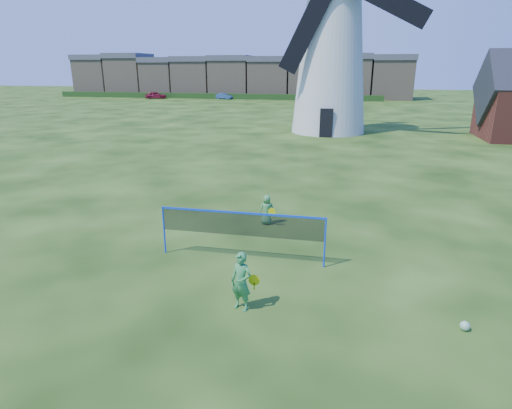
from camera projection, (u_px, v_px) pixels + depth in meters
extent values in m
plane|color=black|center=(247.00, 254.00, 13.46)|extent=(220.00, 220.00, 0.00)
cube|color=black|center=(326.00, 123.00, 35.40)|extent=(1.08, 0.13, 2.38)
cube|color=black|center=(329.00, 70.00, 34.71)|extent=(0.76, 0.13, 0.98)
cube|color=black|center=(332.00, 25.00, 34.12)|extent=(0.65, 0.13, 0.87)
cube|color=black|center=(308.00, 26.00, 34.03)|extent=(4.70, 0.11, 7.48)
cylinder|color=blue|center=(164.00, 230.00, 13.31)|extent=(0.05, 0.05, 1.55)
cylinder|color=blue|center=(325.00, 243.00, 12.34)|extent=(0.05, 0.05, 1.55)
cube|color=black|center=(241.00, 225.00, 12.71)|extent=(5.00, 0.02, 0.70)
cube|color=blue|center=(241.00, 213.00, 12.60)|extent=(5.00, 0.02, 0.06)
imported|color=#378B47|center=(241.00, 282.00, 10.18)|extent=(0.63, 0.51, 1.48)
cylinder|color=#DBDB0B|center=(254.00, 280.00, 10.29)|extent=(0.28, 0.02, 0.28)
cube|color=#DBDB0B|center=(254.00, 286.00, 10.35)|extent=(0.03, 0.02, 0.20)
imported|color=#46914C|center=(267.00, 210.00, 15.86)|extent=(0.60, 0.44, 1.13)
cylinder|color=#DBDB0B|center=(272.00, 212.00, 15.61)|extent=(0.28, 0.02, 0.28)
cube|color=#DBDB0B|center=(272.00, 216.00, 15.66)|extent=(0.03, 0.02, 0.20)
sphere|color=green|center=(465.00, 326.00, 9.52)|extent=(0.22, 0.22, 0.22)
cube|color=#9A8467|center=(98.00, 78.00, 88.89)|extent=(6.76, 8.00, 7.00)
cube|color=#4C4C54|center=(96.00, 58.00, 87.66)|extent=(7.06, 8.40, 1.00)
cube|color=#9A8467|center=(130.00, 77.00, 87.43)|extent=(7.20, 8.00, 7.28)
cube|color=#4C4C54|center=(128.00, 56.00, 86.16)|extent=(7.50, 8.40, 1.00)
cube|color=#9A8467|center=(162.00, 79.00, 86.18)|extent=(6.31, 8.00, 6.47)
cube|color=#4C4C54|center=(161.00, 60.00, 85.03)|extent=(6.61, 8.40, 1.00)
cube|color=#9A8467|center=(195.00, 79.00, 84.79)|extent=(7.16, 8.00, 6.61)
cube|color=#4C4C54|center=(194.00, 59.00, 83.62)|extent=(7.46, 8.40, 1.00)
cube|color=#9A8467|center=(232.00, 79.00, 83.29)|extent=(7.44, 8.00, 6.76)
cube|color=#4C4C54|center=(231.00, 58.00, 82.09)|extent=(7.74, 8.40, 1.00)
cube|color=#9A8467|center=(270.00, 80.00, 81.81)|extent=(7.41, 8.00, 6.56)
cube|color=#4C4C54|center=(271.00, 59.00, 80.64)|extent=(7.71, 8.40, 1.00)
cube|color=#9A8467|center=(310.00, 78.00, 80.21)|extent=(7.41, 8.00, 7.18)
cube|color=#4C4C54|center=(311.00, 56.00, 78.95)|extent=(7.71, 8.40, 1.00)
cube|color=#9A8467|center=(351.00, 79.00, 78.78)|extent=(6.93, 8.00, 7.00)
cube|color=#4C4C54|center=(352.00, 56.00, 77.55)|extent=(7.23, 8.40, 1.00)
cube|color=#9A8467|center=(391.00, 80.00, 77.40)|extent=(7.01, 8.00, 6.76)
cube|color=#4C4C54|center=(394.00, 58.00, 76.21)|extent=(7.31, 8.40, 1.00)
cube|color=#193814|center=(211.00, 96.00, 79.04)|extent=(62.00, 0.80, 1.00)
imported|color=maroon|center=(156.00, 95.00, 78.79)|extent=(4.16, 2.91, 1.31)
imported|color=navy|center=(224.00, 96.00, 78.28)|extent=(3.47, 2.04, 1.08)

